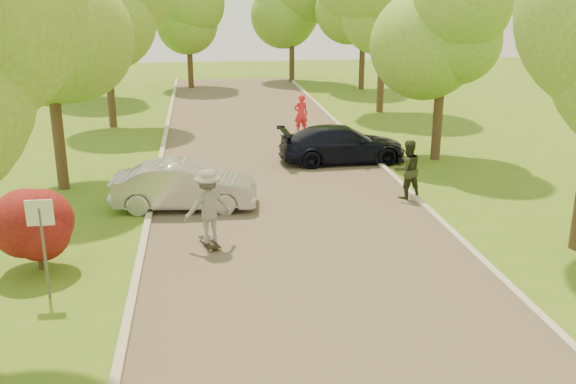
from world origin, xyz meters
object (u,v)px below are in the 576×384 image
skateboarder (208,206)px  person_striped (301,114)px  longboard (210,242)px  dark_sedan (342,144)px  person_olive (407,169)px  silver_sedan (185,186)px  street_sign (41,228)px

skateboarder → person_striped: bearing=-127.2°
skateboarder → person_striped: size_ratio=1.07×
longboard → dark_sedan: bearing=-142.1°
dark_sedan → person_olive: size_ratio=2.58×
silver_sedan → skateboarder: skateboarder is taller
street_sign → person_olive: 11.09m
silver_sedan → dark_sedan: bearing=-45.5°
dark_sedan → person_striped: person_striped is taller
street_sign → longboard: size_ratio=2.15×
silver_sedan → person_olive: 6.82m
person_striped → person_olive: size_ratio=0.96×
silver_sedan → person_striped: 10.97m
longboard → skateboarder: bearing=-94.4°
longboard → person_striped: 13.57m
street_sign → person_striped: (7.80, 15.21, -0.68)m
dark_sedan → person_striped: (-0.77, 5.14, 0.20)m
person_olive → skateboarder: bearing=17.2°
dark_sedan → person_olive: bearing=-169.1°
person_striped → dark_sedan: bearing=90.6°
longboard → street_sign: bearing=16.4°
street_sign → silver_sedan: (2.78, 5.46, -0.87)m
longboard → person_striped: size_ratio=0.57×
skateboarder → dark_sedan: bearing=-142.1°
street_sign → dark_sedan: 13.25m
street_sign → person_striped: bearing=62.8°
person_striped → longboard: bearing=63.3°
silver_sedan → longboard: (0.65, -3.07, -0.59)m
street_sign → dark_sedan: bearing=49.6°
skateboarder → person_olive: (6.17, 3.13, -0.15)m
street_sign → dark_sedan: size_ratio=0.46×
skateboarder → person_olive: 6.92m
person_striped → person_olive: 9.86m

